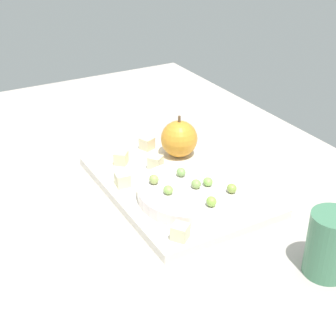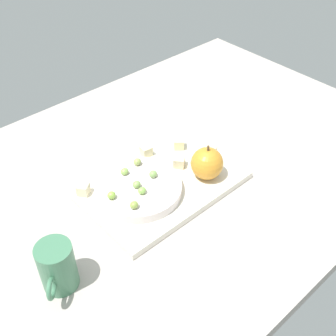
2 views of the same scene
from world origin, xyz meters
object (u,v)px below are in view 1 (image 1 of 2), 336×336
at_px(cheese_cube_3, 156,162).
at_px(cup, 331,245).
at_px(cheese_cube_1, 147,143).
at_px(grape_6, 208,182).
at_px(cheese_cube_2, 180,232).
at_px(grape_3, 155,180).
at_px(grape_0, 211,202).
at_px(grape_1, 232,188).
at_px(platter, 176,185).
at_px(cheese_cube_0, 121,158).
at_px(apple_whole, 179,139).
at_px(grape_2, 168,190).
at_px(cheese_cube_4, 123,180).
at_px(grape_5, 182,173).
at_px(serving_dish, 192,192).
at_px(grape_4, 196,184).

distance_m(cheese_cube_3, cup, 0.37).
relative_size(cheese_cube_1, grape_6, 1.34).
bearing_deg(cheese_cube_2, grape_3, 169.24).
xyz_separation_m(grape_0, grape_1, (-0.02, 0.05, -0.00)).
relative_size(grape_1, cup, 0.18).
distance_m(cheese_cube_1, grape_6, 0.21).
height_order(cheese_cube_2, grape_6, grape_6).
relative_size(grape_3, grape_6, 1.00).
distance_m(cheese_cube_1, grape_3, 0.18).
height_order(platter, cheese_cube_0, cheese_cube_0).
distance_m(apple_whole, cup, 0.39).
distance_m(grape_1, grape_2, 0.11).
height_order(cheese_cube_3, grape_6, grape_6).
distance_m(cheese_cube_0, grape_3, 0.14).
relative_size(platter, cup, 3.58).
bearing_deg(platter, grape_6, 17.68).
bearing_deg(cup, grape_0, -155.08).
distance_m(grape_1, grape_3, 0.13).
height_order(cheese_cube_4, grape_2, grape_2).
distance_m(platter, cup, 0.31).
bearing_deg(grape_5, cheese_cube_3, -175.69).
distance_m(serving_dish, cheese_cube_1, 0.20).
distance_m(cheese_cube_0, cheese_cube_1, 0.08).
height_order(platter, grape_6, grape_6).
relative_size(platter, cheese_cube_4, 14.49).
height_order(cheese_cube_0, grape_5, grape_5).
distance_m(grape_3, grape_5, 0.05).
relative_size(cheese_cube_4, grape_1, 1.34).
bearing_deg(grape_4, cheese_cube_4, -137.93).
bearing_deg(cheese_cube_3, grape_4, 3.63).
relative_size(apple_whole, cheese_cube_3, 3.02).
relative_size(grape_6, cup, 0.18).
xyz_separation_m(serving_dish, apple_whole, (-0.15, 0.06, 0.03)).
bearing_deg(cheese_cube_4, grape_4, 42.07).
xyz_separation_m(grape_2, grape_6, (0.01, 0.07, 0.00)).
bearing_deg(grape_5, cup, 15.09).
height_order(cheese_cube_1, cup, cup).
bearing_deg(grape_1, apple_whole, 176.25).
bearing_deg(grape_0, serving_dish, 176.17).
bearing_deg(grape_6, cup, 12.53).
bearing_deg(platter, cheese_cube_3, -173.01).
relative_size(platter, grape_6, 19.42).
xyz_separation_m(cheese_cube_4, grape_6, (0.10, 0.11, 0.02)).
relative_size(platter, grape_4, 19.42).
relative_size(cheese_cube_3, grape_2, 1.34).
bearing_deg(cheese_cube_4, cheese_cube_3, 110.04).
bearing_deg(cheese_cube_0, cheese_cube_1, 113.94).
bearing_deg(cup, cheese_cube_2, -134.69).
bearing_deg(platter, apple_whole, 147.00).
bearing_deg(cheese_cube_4, cheese_cube_2, 3.47).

